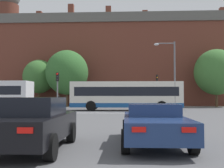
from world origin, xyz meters
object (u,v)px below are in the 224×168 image
at_px(car_saloon_left, 31,123).
at_px(traffic_light_far_right, 157,85).
at_px(traffic_light_near_left, 57,85).
at_px(pedestrian_walking_west, 160,100).
at_px(pedestrian_waiting, 59,100).
at_px(pedestrian_walking_east, 166,100).
at_px(bus_crossing_lead, 126,95).
at_px(street_lamp_junction, 171,68).
at_px(car_roadster_right, 154,124).

bearing_deg(car_saloon_left, traffic_light_far_right, 76.28).
distance_m(traffic_light_near_left, traffic_light_far_right, 16.82).
relative_size(car_saloon_left, pedestrian_walking_west, 2.57).
relative_size(pedestrian_waiting, pedestrian_walking_east, 0.99).
distance_m(pedestrian_waiting, pedestrian_walking_west, 14.33).
bearing_deg(bus_crossing_lead, pedestrian_waiting, 42.79).
distance_m(traffic_light_near_left, pedestrian_waiting, 14.60).
xyz_separation_m(car_saloon_left, pedestrian_walking_west, (7.42, 31.90, 0.24)).
distance_m(car_saloon_left, pedestrian_walking_east, 32.11).
xyz_separation_m(traffic_light_near_left, pedestrian_waiting, (-3.32, 14.14, -1.52)).
bearing_deg(bus_crossing_lead, pedestrian_walking_west, -24.23).
bearing_deg(pedestrian_waiting, pedestrian_walking_east, 0.82).
bearing_deg(street_lamp_junction, traffic_light_far_right, 91.13).
height_order(traffic_light_far_right, pedestrian_walking_west, traffic_light_far_right).
relative_size(car_roadster_right, traffic_light_far_right, 1.07).
xyz_separation_m(bus_crossing_lead, street_lamp_junction, (4.42, -1.18, 2.63)).
distance_m(bus_crossing_lead, traffic_light_far_right, 10.34).
bearing_deg(car_saloon_left, car_roadster_right, 15.87).
bearing_deg(car_saloon_left, traffic_light_near_left, 100.51).
bearing_deg(car_saloon_left, bus_crossing_lead, 81.83).
bearing_deg(pedestrian_walking_east, car_roadster_right, -171.49).
height_order(car_saloon_left, pedestrian_waiting, pedestrian_waiting).
height_order(car_saloon_left, pedestrian_walking_west, pedestrian_walking_west).
relative_size(bus_crossing_lead, traffic_light_near_left, 3.11).
distance_m(bus_crossing_lead, pedestrian_waiting, 14.04).
bearing_deg(traffic_light_near_left, pedestrian_walking_east, 49.52).
xyz_separation_m(pedestrian_walking_east, pedestrian_walking_west, (-0.66, 0.82, 0.04)).
distance_m(traffic_light_far_right, pedestrian_walking_west, 2.41).
xyz_separation_m(bus_crossing_lead, pedestrian_walking_east, (5.45, 9.82, -0.63)).
bearing_deg(pedestrian_walking_east, pedestrian_walking_west, 55.71).
bearing_deg(street_lamp_junction, pedestrian_walking_west, 88.17).
relative_size(traffic_light_far_right, street_lamp_junction, 0.64).
bearing_deg(traffic_light_far_right, pedestrian_waiting, 176.07).
height_order(car_saloon_left, car_roadster_right, car_saloon_left).
relative_size(bus_crossing_lead, traffic_light_far_right, 2.57).
relative_size(car_saloon_left, traffic_light_far_right, 0.99).
distance_m(bus_crossing_lead, pedestrian_walking_east, 11.25).
relative_size(traffic_light_near_left, pedestrian_walking_west, 2.14).
bearing_deg(car_saloon_left, pedestrian_waiting, 101.21).
bearing_deg(street_lamp_junction, traffic_light_near_left, -165.97).
bearing_deg(car_saloon_left, pedestrian_walking_west, 75.78).
xyz_separation_m(traffic_light_far_right, pedestrian_walking_west, (0.59, 1.30, -1.94)).
bearing_deg(traffic_light_near_left, pedestrian_walking_west, 52.77).
height_order(car_roadster_right, pedestrian_waiting, pedestrian_waiting).
bearing_deg(car_saloon_left, pedestrian_walking_east, 74.30).
height_order(pedestrian_walking_east, pedestrian_walking_west, pedestrian_walking_west).
bearing_deg(car_roadster_right, traffic_light_far_right, 83.62).
bearing_deg(traffic_light_far_right, pedestrian_walking_west, 65.70).
bearing_deg(pedestrian_waiting, car_saloon_left, -75.02).
xyz_separation_m(street_lamp_junction, pedestrian_walking_east, (1.03, 11.01, -3.26)).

